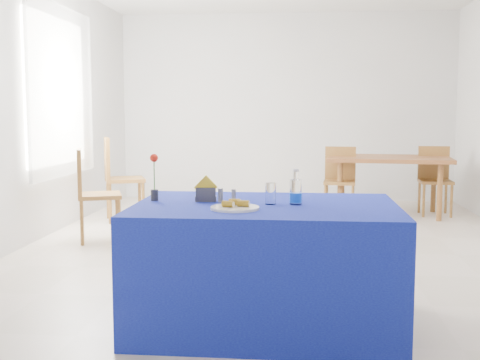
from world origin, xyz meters
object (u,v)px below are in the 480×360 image
at_px(water_bottle, 296,193).
at_px(chair_bg_left, 340,176).
at_px(plate, 235,208).
at_px(oak_table, 389,163).
at_px(chair_win_a, 91,188).
at_px(blue_table, 265,265).
at_px(chair_win_b, 117,173).
at_px(chair_bg_right, 435,175).

relative_size(water_bottle, chair_bg_left, 0.24).
relative_size(plate, oak_table, 0.17).
relative_size(water_bottle, chair_win_a, 0.23).
bearing_deg(chair_win_a, blue_table, -160.11).
bearing_deg(blue_table, oak_table, 72.17).
relative_size(plate, water_bottle, 1.32).
distance_m(chair_bg_left, chair_win_b, 2.81).
bearing_deg(oak_table, blue_table, -107.83).
height_order(oak_table, chair_win_a, chair_win_a).
relative_size(oak_table, chair_bg_right, 1.84).
bearing_deg(oak_table, plate, -108.97).
bearing_deg(chair_bg_left, chair_bg_right, 13.83).
distance_m(plate, chair_bg_left, 4.45).
height_order(water_bottle, chair_bg_left, water_bottle).
relative_size(plate, chair_win_b, 0.28).
xyz_separation_m(plate, chair_win_b, (-1.83, 3.67, -0.18)).
bearing_deg(chair_win_a, chair_win_b, -16.06).
distance_m(plate, chair_win_a, 3.05).
bearing_deg(blue_table, chair_bg_left, 79.94).
bearing_deg(water_bottle, chair_win_a, 132.85).
bearing_deg(plate, chair_bg_left, 78.30).
bearing_deg(blue_table, chair_win_a, 130.06).
bearing_deg(water_bottle, chair_bg_right, 67.53).
bearing_deg(chair_bg_left, chair_win_a, -139.34).
height_order(plate, chair_bg_right, chair_bg_right).
xyz_separation_m(water_bottle, chair_win_a, (-2.09, 2.26, -0.28)).
bearing_deg(chair_bg_right, chair_win_a, -150.32).
bearing_deg(plate, oak_table, 71.03).
xyz_separation_m(chair_bg_left, chair_bg_right, (1.23, 0.18, 0.00)).
xyz_separation_m(blue_table, chair_win_b, (-2.00, 3.45, 0.21)).
bearing_deg(oak_table, chair_win_a, -149.18).
bearing_deg(chair_bg_left, chair_win_b, -160.45).
bearing_deg(water_bottle, chair_bg_left, 82.37).
height_order(plate, chair_win_b, chair_win_b).
bearing_deg(water_bottle, plate, -146.32).
distance_m(water_bottle, chair_bg_right, 4.66).
distance_m(oak_table, chair_win_b, 3.44).
distance_m(blue_table, chair_bg_left, 4.20).
height_order(plate, blue_table, plate).
bearing_deg(chair_bg_left, oak_table, 13.68).
xyz_separation_m(plate, oak_table, (1.53, 4.44, -0.09)).
bearing_deg(chair_win_a, chair_bg_right, -82.37).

